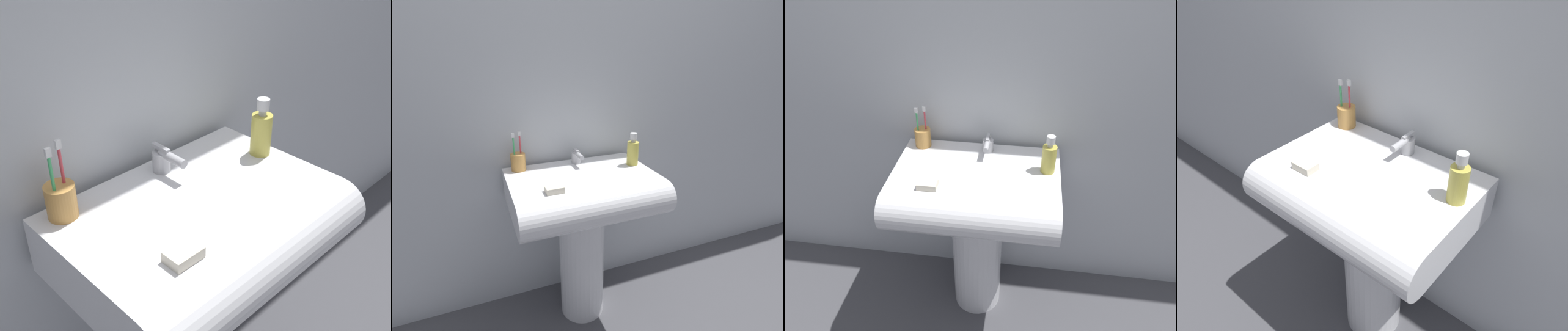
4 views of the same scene
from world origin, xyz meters
The scene contains 5 objects.
sink_basin centered at (0.00, -0.05, 0.69)m, with size 0.64×0.46×0.14m.
faucet centered at (0.03, 0.13, 0.80)m, with size 0.04×0.11×0.07m.
toothbrush_cup centered at (-0.25, 0.15, 0.80)m, with size 0.07×0.07×0.18m.
soap_bottle centered at (0.27, 0.03, 0.82)m, with size 0.05×0.05×0.15m.
bar_soap centered at (-0.16, -0.14, 0.77)m, with size 0.07×0.05×0.02m, color silver.
Camera 1 is at (-0.64, -0.66, 1.40)m, focal length 45.00 mm.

